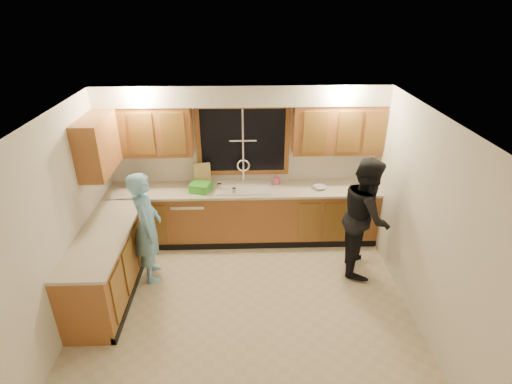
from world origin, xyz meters
TOP-DOWN VIEW (x-y plane):
  - floor at (0.00, 0.00)m, footprint 4.20×4.20m
  - ceiling at (0.00, 0.00)m, footprint 4.20×4.20m
  - wall_back at (0.00, 1.90)m, footprint 4.20×0.00m
  - wall_left at (-2.10, 0.00)m, footprint 0.00×3.80m
  - wall_right at (2.10, 0.00)m, footprint 0.00×3.80m
  - base_cabinets_back at (0.00, 1.60)m, footprint 4.20×0.60m
  - base_cabinets_left at (-1.80, 0.35)m, footprint 0.60×1.90m
  - countertop_back at (0.00, 1.58)m, footprint 4.20×0.63m
  - countertop_left at (-1.79, 0.35)m, footprint 0.63×1.90m
  - upper_cabinets_left at (-1.43, 1.73)m, footprint 1.35×0.33m
  - upper_cabinets_right at (1.43, 1.73)m, footprint 1.35×0.33m
  - upper_cabinets_return at (-1.94, 1.12)m, footprint 0.33×0.90m
  - soffit at (0.00, 1.72)m, footprint 4.20×0.35m
  - window_frame at (0.00, 1.89)m, footprint 1.44×0.03m
  - sink at (0.00, 1.60)m, footprint 0.86×0.52m
  - dishwasher at (-0.85, 1.59)m, footprint 0.60×0.56m
  - stove at (-1.80, -0.22)m, footprint 0.58×0.75m
  - man at (-1.31, 0.68)m, footprint 0.50×0.65m
  - woman at (1.69, 0.79)m, footprint 0.78×0.93m
  - knife_block at (-1.63, 1.69)m, footprint 0.15×0.13m
  - cutting_board at (-0.64, 1.77)m, footprint 0.28×0.13m
  - dish_crate at (-0.66, 1.53)m, footprint 0.35×0.34m
  - soap_bottle at (0.52, 1.73)m, footprint 0.10×0.10m
  - bowl at (1.18, 1.54)m, footprint 0.25×0.25m
  - can_left at (-0.37, 1.53)m, footprint 0.07×0.07m
  - can_right at (-0.15, 1.39)m, footprint 0.08×0.08m

SIDE VIEW (x-z plane):
  - floor at x=0.00m, z-range 0.00..0.00m
  - dishwasher at x=-0.85m, z-range 0.00..0.82m
  - base_cabinets_back at x=0.00m, z-range 0.00..0.88m
  - base_cabinets_left at x=-1.80m, z-range 0.00..0.88m
  - stove at x=-1.80m, z-range 0.00..0.90m
  - man at x=-1.31m, z-range 0.00..1.61m
  - woman at x=1.69m, z-range 0.00..1.71m
  - sink at x=0.00m, z-range 0.58..1.15m
  - countertop_back at x=0.00m, z-range 0.88..0.92m
  - countertop_left at x=-1.79m, z-range 0.88..0.92m
  - bowl at x=1.18m, z-range 0.92..0.97m
  - can_right at x=-0.15m, z-range 0.92..1.03m
  - can_left at x=-0.37m, z-range 0.92..1.04m
  - dish_crate at x=-0.66m, z-range 0.92..1.05m
  - soap_bottle at x=0.52m, z-range 0.92..1.09m
  - knife_block at x=-1.63m, z-range 0.92..1.15m
  - cutting_board at x=-0.64m, z-range 0.92..1.27m
  - wall_back at x=0.00m, z-range -0.85..3.35m
  - wall_left at x=-2.10m, z-range -0.65..3.15m
  - wall_right at x=2.10m, z-range -0.65..3.15m
  - window_frame at x=0.00m, z-range 1.03..2.17m
  - upper_cabinets_left at x=-1.43m, z-range 1.45..2.20m
  - upper_cabinets_right at x=1.43m, z-range 1.45..2.20m
  - upper_cabinets_return at x=-1.94m, z-range 1.45..2.20m
  - soffit at x=0.00m, z-range 2.20..2.50m
  - ceiling at x=0.00m, z-range 2.50..2.50m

